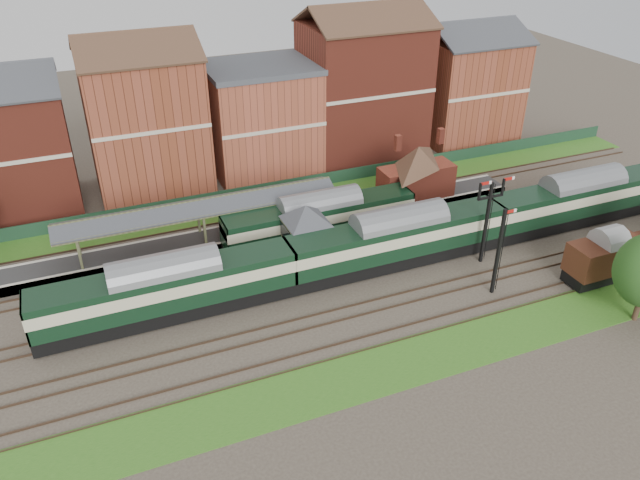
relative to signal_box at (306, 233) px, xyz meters
name	(u,v)px	position (x,y,z in m)	size (l,w,h in m)	color
ground	(351,275)	(3.00, -3.25, -3.19)	(160.00, 160.00, 0.00)	#473D33
grass_back	(290,199)	(3.00, 12.75, -3.16)	(90.00, 4.50, 0.06)	#2D6619
grass_front	(419,358)	(3.00, -15.25, -3.16)	(90.00, 5.00, 0.06)	#2D6619
fence	(283,186)	(3.00, 14.75, -2.44)	(90.00, 0.12, 1.50)	#193823
platform	(264,230)	(-2.00, 6.50, -2.69)	(55.00, 3.40, 1.00)	#2D2D2D
signal_box	(306,233)	(0.00, 0.00, 0.00)	(5.40, 5.40, 6.00)	#566B4C
brick_hut	(385,236)	(8.00, 0.00, -2.00)	(3.20, 2.64, 2.94)	brown
station_building	(417,171)	(15.00, 6.50, 0.76)	(8.10, 8.10, 5.90)	maroon
canopy	(199,204)	(-8.00, 6.50, 1.39)	(26.00, 3.89, 4.08)	#4C4C2F
semaphore_bracket	(487,217)	(15.04, -5.75, 1.44)	(3.60, 0.25, 8.18)	black
semaphore_siding	(499,251)	(13.02, -10.25, 0.96)	(1.23, 0.25, 8.00)	black
town_backdrop	(260,113)	(2.82, 21.75, 3.81)	(69.00, 10.00, 16.00)	maroon
dmu_train	(398,238)	(7.58, -3.25, -0.44)	(61.83, 3.25, 4.75)	black
platform_railcar	(320,218)	(2.67, 3.25, -0.66)	(18.85, 2.97, 4.34)	black
goods_van_a	(605,258)	(22.89, -12.25, -0.92)	(6.62, 2.87, 4.02)	black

